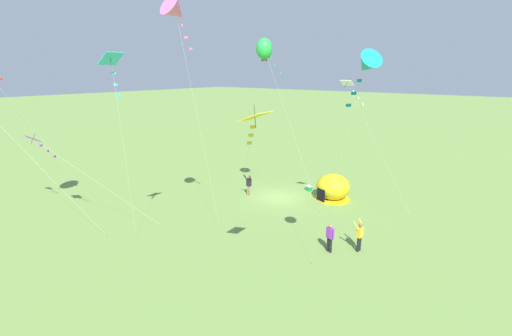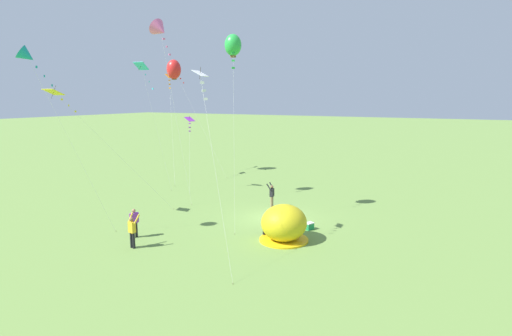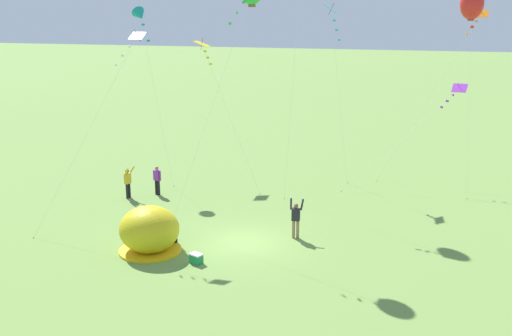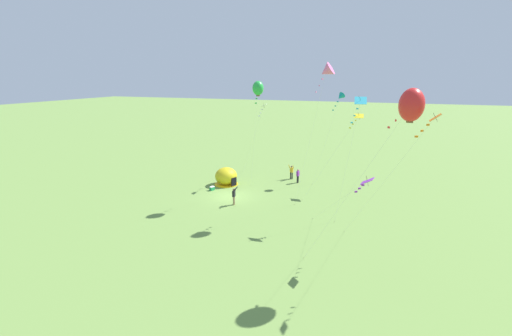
{
  "view_description": "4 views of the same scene",
  "coord_description": "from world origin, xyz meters",
  "views": [
    {
      "loc": [
        -14.74,
        22.2,
        10.01
      ],
      "look_at": [
        0.31,
        2.75,
        3.05
      ],
      "focal_mm": 24.0,
      "sensor_mm": 36.0,
      "label": 1
    },
    {
      "loc": [
        -23.69,
        -11.01,
        8.05
      ],
      "look_at": [
        -1.75,
        0.57,
        3.68
      ],
      "focal_mm": 28.0,
      "sensor_mm": 36.0,
      "label": 2
    },
    {
      "loc": [
        8.45,
        -24.77,
        10.45
      ],
      "look_at": [
        -0.85,
        4.6,
        2.39
      ],
      "focal_mm": 42.0,
      "sensor_mm": 36.0,
      "label": 3
    },
    {
      "loc": [
        31.93,
        14.5,
        12.57
      ],
      "look_at": [
        1.28,
        3.36,
        3.81
      ],
      "focal_mm": 24.0,
      "sensor_mm": 36.0,
      "label": 4
    }
  ],
  "objects": [
    {
      "name": "cooler_box",
      "position": [
        -1.17,
        -2.86,
        0.22
      ],
      "size": [
        0.63,
        0.53,
        0.44
      ],
      "color": "#1E8C4C",
      "rests_on": "ground"
    },
    {
      "name": "kite_red",
      "position": [
        9.63,
        16.15,
        10.93
      ],
      "size": [
        1.46,
        6.67,
        11.93
      ],
      "color": "silver",
      "rests_on": "ground"
    },
    {
      "name": "kite_white",
      "position": [
        -6.17,
        1.46,
        8.89
      ],
      "size": [
        4.17,
        4.55,
        9.64
      ],
      "color": "silver",
      "rests_on": "ground"
    },
    {
      "name": "kite_purple",
      "position": [
        9.07,
        13.89,
        5.69
      ],
      "size": [
        6.82,
        5.04,
        6.24
      ],
      "color": "silver",
      "rests_on": "ground"
    },
    {
      "name": "person_arms_raised",
      "position": [
        2.17,
        1.32,
        1.0
      ],
      "size": [
        0.68,
        0.5,
        1.89
      ],
      "color": "#8C7251",
      "rests_on": "ground"
    },
    {
      "name": "person_with_toddler",
      "position": [
        -7.27,
        5.67,
        0.96
      ],
      "size": [
        0.57,
        0.34,
        1.72
      ],
      "color": "black",
      "rests_on": "ground"
    },
    {
      "name": "person_flying_kite",
      "position": [
        -8.57,
        4.55,
        1.0
      ],
      "size": [
        0.52,
        0.67,
        1.89
      ],
      "color": "black",
      "rests_on": "ground"
    },
    {
      "name": "kite_yellow",
      "position": [
        -6.84,
        12.12,
        8.17
      ],
      "size": [
        6.0,
        5.29,
        8.83
      ],
      "color": "silver",
      "rests_on": "ground"
    },
    {
      "name": "kite_cyan",
      "position": [
        1.49,
        12.72,
        10.28
      ],
      "size": [
        2.09,
        1.89,
        10.98
      ],
      "color": "silver",
      "rests_on": "ground"
    },
    {
      "name": "kite_teal",
      "position": [
        -10.11,
        9.82,
        10.22
      ],
      "size": [
        3.73,
        3.05,
        10.79
      ],
      "color": "silver",
      "rests_on": "ground"
    },
    {
      "name": "popup_tent",
      "position": [
        -3.68,
        -2.24,
        1.0
      ],
      "size": [
        2.81,
        2.81,
        2.1
      ],
      "color": "gold",
      "rests_on": "ground"
    },
    {
      "name": "ground_plane",
      "position": [
        0.0,
        0.0,
        0.0
      ],
      "size": [
        300.0,
        300.0,
        0.0
      ],
      "primitive_type": "plane",
      "color": "olive"
    },
    {
      "name": "kite_orange",
      "position": [
        10.06,
        17.14,
        9.85
      ],
      "size": [
        6.03,
        5.24,
        10.58
      ],
      "color": "silver",
      "rests_on": "ground"
    }
  ]
}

